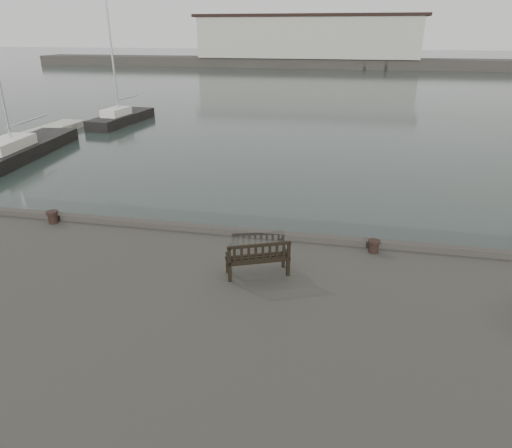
% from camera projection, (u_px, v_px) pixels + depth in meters
% --- Properties ---
extents(ground, '(400.00, 400.00, 0.00)m').
position_uv_depth(ground, '(252.00, 277.00, 14.68)').
color(ground, black).
rests_on(ground, ground).
extents(breakwater, '(140.00, 9.50, 12.20)m').
position_uv_depth(breakwater, '(323.00, 46.00, 96.76)').
color(breakwater, '#383530').
rests_on(breakwater, ground).
extents(bench, '(1.69, 1.14, 0.92)m').
position_uv_depth(bench, '(258.00, 264.00, 11.58)').
color(bench, black).
rests_on(bench, quay).
extents(bollard_left, '(0.43, 0.43, 0.40)m').
position_uv_depth(bollard_left, '(53.00, 217.00, 14.77)').
color(bollard_left, black).
rests_on(bollard_left, quay).
extents(bollard_right, '(0.38, 0.38, 0.36)m').
position_uv_depth(bollard_right, '(374.00, 246.00, 12.80)').
color(bollard_right, black).
rests_on(bollard_right, quay).
extents(yacht_c, '(3.93, 11.13, 14.47)m').
position_uv_depth(yacht_c, '(19.00, 154.00, 28.46)').
color(yacht_c, black).
rests_on(yacht_c, ground).
extents(yacht_d, '(2.59, 7.97, 10.12)m').
position_uv_depth(yacht_d, '(122.00, 121.00, 39.03)').
color(yacht_d, black).
rests_on(yacht_d, ground).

